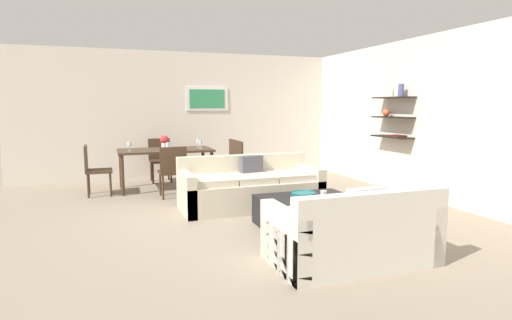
{
  "coord_description": "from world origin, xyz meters",
  "views": [
    {
      "loc": [
        -2.0,
        -5.68,
        1.56
      ],
      "look_at": [
        0.11,
        0.2,
        0.75
      ],
      "focal_mm": 29.55,
      "sensor_mm": 36.0,
      "label": 1
    }
  ],
  "objects": [
    {
      "name": "centerpiece_vase",
      "position": [
        -0.97,
        2.21,
        0.9
      ],
      "size": [
        0.16,
        0.16,
        0.26
      ],
      "color": "silver",
      "rests_on": "dining_table"
    },
    {
      "name": "dining_chair_right_far",
      "position": [
        0.31,
        2.44,
        0.5
      ],
      "size": [
        0.44,
        0.44,
        0.88
      ],
      "color": "#422D1E",
      "rests_on": "ground"
    },
    {
      "name": "dining_chair_left_near",
      "position": [
        -2.21,
        2.05,
        0.5
      ],
      "size": [
        0.44,
        0.44,
        0.88
      ],
      "color": "#422D1E",
      "rests_on": "ground"
    },
    {
      "name": "candle_jar",
      "position": [
        0.64,
        -0.93,
        0.42
      ],
      "size": [
        0.08,
        0.08,
        0.08
      ],
      "primitive_type": "cylinder",
      "color": "silver",
      "rests_on": "coffee_table"
    },
    {
      "name": "dining_chair_foot",
      "position": [
        -0.95,
        1.4,
        0.5
      ],
      "size": [
        0.44,
        0.44,
        0.88
      ],
      "color": "#422D1E",
      "rests_on": "ground"
    },
    {
      "name": "wine_glass_right_near",
      "position": [
        -0.31,
        2.14,
        0.86
      ],
      "size": [
        0.06,
        0.06,
        0.17
      ],
      "color": "silver",
      "rests_on": "dining_table"
    },
    {
      "name": "wine_glass_head",
      "position": [
        -0.95,
        2.62,
        0.87
      ],
      "size": [
        0.07,
        0.07,
        0.17
      ],
      "color": "silver",
      "rests_on": "dining_table"
    },
    {
      "name": "dining_chair_head",
      "position": [
        -0.95,
        3.09,
        0.5
      ],
      "size": [
        0.44,
        0.44,
        0.88
      ],
      "color": "#422D1E",
      "rests_on": "ground"
    },
    {
      "name": "ground_plane",
      "position": [
        0.0,
        0.0,
        0.0
      ],
      "size": [
        18.0,
        18.0,
        0.0
      ],
      "primitive_type": "plane",
      "color": "gray"
    },
    {
      "name": "right_wall_shelf_unit",
      "position": [
        3.03,
        0.6,
        1.35
      ],
      "size": [
        0.34,
        8.2,
        2.7
      ],
      "color": "silver",
      "rests_on": "ground"
    },
    {
      "name": "coffee_table",
      "position": [
        0.43,
        -0.91,
        0.19
      ],
      "size": [
        1.22,
        0.91,
        0.38
      ],
      "color": "black",
      "rests_on": "ground"
    },
    {
      "name": "decorative_bowl",
      "position": [
        0.35,
        -0.93,
        0.43
      ],
      "size": [
        0.31,
        0.31,
        0.09
      ],
      "color": "#19666B",
      "rests_on": "coffee_table"
    },
    {
      "name": "back_wall_unit",
      "position": [
        0.3,
        3.53,
        1.35
      ],
      "size": [
        8.4,
        0.09,
        2.7
      ],
      "color": "silver",
      "rests_on": "ground"
    },
    {
      "name": "wine_glass_foot",
      "position": [
        -0.95,
        1.87,
        0.86
      ],
      "size": [
        0.08,
        0.08,
        0.16
      ],
      "color": "silver",
      "rests_on": "dining_table"
    },
    {
      "name": "dining_chair_right_near",
      "position": [
        0.31,
        2.05,
        0.5
      ],
      "size": [
        0.44,
        0.44,
        0.88
      ],
      "color": "#422D1E",
      "rests_on": "ground"
    },
    {
      "name": "loveseat_white",
      "position": [
        0.28,
        -2.18,
        0.29
      ],
      "size": [
        1.59,
        0.9,
        0.78
      ],
      "color": "silver",
      "rests_on": "ground"
    },
    {
      "name": "dining_table",
      "position": [
        -0.95,
        2.24,
        0.68
      ],
      "size": [
        1.71,
        0.87,
        0.75
      ],
      "color": "#422D1E",
      "rests_on": "ground"
    },
    {
      "name": "wine_glass_left_near",
      "position": [
        -1.6,
        2.14,
        0.87
      ],
      "size": [
        0.08,
        0.08,
        0.17
      ],
      "color": "silver",
      "rests_on": "dining_table"
    },
    {
      "name": "sofa_beige",
      "position": [
        0.06,
        0.34,
        0.29
      ],
      "size": [
        2.12,
        0.9,
        0.78
      ],
      "color": "beige",
      "rests_on": "ground"
    },
    {
      "name": "wine_glass_right_far",
      "position": [
        -0.31,
        2.35,
        0.87
      ],
      "size": [
        0.06,
        0.06,
        0.18
      ],
      "color": "silver",
      "rests_on": "dining_table"
    }
  ]
}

